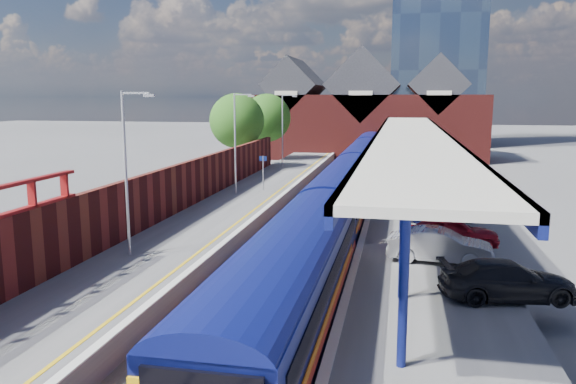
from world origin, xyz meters
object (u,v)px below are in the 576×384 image
at_px(lamp_post_c, 237,137).
at_px(train, 354,173).
at_px(lamp_post_b, 128,163).
at_px(platform_sign, 263,167).
at_px(lamp_post_d, 284,126).
at_px(parked_car_blue, 444,208).
at_px(parked_car_dark, 508,280).
at_px(parked_car_silver, 440,246).
at_px(parked_car_red, 451,232).

bearing_deg(lamp_post_c, train, 26.33).
xyz_separation_m(lamp_post_b, platform_sign, (1.36, 18.00, -2.30)).
xyz_separation_m(lamp_post_d, parked_car_blue, (13.64, -22.00, -3.33)).
xyz_separation_m(train, parked_car_blue, (5.79, -9.89, -0.46)).
height_order(train, lamp_post_b, lamp_post_b).
height_order(lamp_post_b, platform_sign, lamp_post_b).
relative_size(platform_sign, parked_car_dark, 0.55).
distance_m(lamp_post_b, parked_car_dark, 15.42).
relative_size(platform_sign, parked_car_silver, 0.59).
bearing_deg(parked_car_dark, parked_car_blue, -4.47).
xyz_separation_m(platform_sign, parked_car_red, (12.20, -13.90, -0.98)).
relative_size(lamp_post_c, parked_car_dark, 1.55).
xyz_separation_m(platform_sign, parked_car_silver, (11.54, -16.41, -0.99)).
bearing_deg(parked_car_dark, parked_car_red, 1.24).
bearing_deg(platform_sign, lamp_post_b, -94.33).
height_order(lamp_post_c, parked_car_red, lamp_post_c).
bearing_deg(lamp_post_d, parked_car_silver, -67.01).
xyz_separation_m(lamp_post_c, platform_sign, (1.36, 2.00, -2.30)).
distance_m(train, parked_car_silver, 18.98).
distance_m(parked_car_red, parked_car_silver, 2.59).
xyz_separation_m(lamp_post_b, lamp_post_d, (0.00, 32.00, 0.00)).
bearing_deg(lamp_post_b, lamp_post_c, 90.00).
height_order(parked_car_red, parked_car_blue, parked_car_red).
xyz_separation_m(parked_car_red, parked_car_blue, (0.08, 5.90, -0.05)).
bearing_deg(parked_car_silver, lamp_post_d, 28.47).
bearing_deg(parked_car_blue, parked_car_red, 167.98).
relative_size(lamp_post_b, parked_car_dark, 1.55).
distance_m(lamp_post_b, parked_car_silver, 13.41).
distance_m(lamp_post_c, platform_sign, 3.34).
bearing_deg(lamp_post_c, lamp_post_d, 90.00).
xyz_separation_m(parked_car_silver, parked_car_dark, (1.96, -4.01, -0.04)).
xyz_separation_m(platform_sign, parked_car_blue, (12.28, -8.00, -1.03)).
height_order(lamp_post_d, parked_car_blue, lamp_post_d).
height_order(parked_car_silver, parked_car_dark, parked_car_silver).
xyz_separation_m(lamp_post_d, parked_car_red, (13.56, -27.90, -3.28)).
relative_size(parked_car_red, parked_car_blue, 0.88).
relative_size(train, parked_car_silver, 15.55).
xyz_separation_m(lamp_post_b, parked_car_silver, (12.90, 1.59, -3.29)).
bearing_deg(lamp_post_d, parked_car_red, -64.08).
distance_m(train, parked_car_red, 16.79).
height_order(lamp_post_c, parked_car_blue, lamp_post_c).
relative_size(parked_car_red, parked_car_dark, 0.92).
height_order(parked_car_dark, parked_car_blue, parked_car_blue).
bearing_deg(parked_car_red, parked_car_blue, -8.29).
distance_m(lamp_post_c, parked_car_blue, 15.27).
relative_size(lamp_post_c, parked_car_silver, 1.65).
bearing_deg(lamp_post_b, train, 68.45).
relative_size(lamp_post_b, parked_car_red, 1.68).
bearing_deg(parked_car_red, lamp_post_c, 41.25).
bearing_deg(lamp_post_c, lamp_post_b, -90.00).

